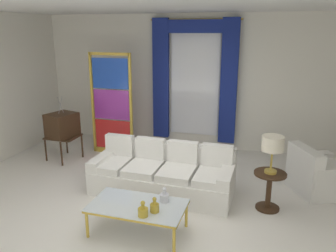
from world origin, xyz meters
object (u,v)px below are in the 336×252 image
at_px(bottle_crystal_tall, 164,197).
at_px(peacock_figurine, 123,150).
at_px(coffee_table, 138,207).
at_px(round_side_table, 269,187).
at_px(vintage_tv, 62,126).
at_px(armchair_white, 317,176).
at_px(stained_glass_divider, 112,107).
at_px(couch_white_long, 163,174).
at_px(bottle_amber_squat, 155,207).
at_px(table_lamp_brass, 273,145).
at_px(bottle_blue_decanter, 143,211).

relative_size(bottle_crystal_tall, peacock_figurine, 0.35).
height_order(coffee_table, round_side_table, round_side_table).
distance_m(vintage_tv, armchair_white, 4.95).
xyz_separation_m(coffee_table, round_side_table, (1.67, 1.15, -0.02)).
distance_m(stained_glass_divider, peacock_figurine, 0.97).
relative_size(bottle_crystal_tall, armchair_white, 0.19).
xyz_separation_m(couch_white_long, vintage_tv, (-2.45, 0.80, 0.42)).
bearing_deg(armchair_white, bottle_amber_squat, -136.04).
xyz_separation_m(vintage_tv, table_lamp_brass, (4.16, -0.91, 0.30)).
distance_m(bottle_amber_squat, stained_glass_divider, 3.46).
xyz_separation_m(bottle_crystal_tall, vintage_tv, (-2.81, 1.88, 0.25)).
xyz_separation_m(stained_glass_divider, peacock_figurine, (0.37, -0.32, -0.84)).
relative_size(stained_glass_divider, round_side_table, 3.70).
height_order(bottle_blue_decanter, table_lamp_brass, table_lamp_brass).
bearing_deg(round_side_table, coffee_table, -145.32).
xyz_separation_m(couch_white_long, armchair_white, (2.47, 0.70, -0.02)).
height_order(couch_white_long, bottle_amber_squat, couch_white_long).
relative_size(bottle_blue_decanter, table_lamp_brass, 0.37).
distance_m(bottle_blue_decanter, bottle_crystal_tall, 0.46).
xyz_separation_m(bottle_crystal_tall, stained_glass_divider, (-1.98, 2.51, 0.58)).
height_order(bottle_crystal_tall, bottle_amber_squat, bottle_crystal_tall).
height_order(couch_white_long, peacock_figurine, couch_white_long).
relative_size(coffee_table, round_side_table, 2.13).
bearing_deg(peacock_figurine, vintage_tv, -165.63).
relative_size(bottle_blue_decanter, vintage_tv, 0.16).
bearing_deg(stained_glass_divider, table_lamp_brass, -24.86).
bearing_deg(armchair_white, stained_glass_divider, 169.92).
distance_m(couch_white_long, bottle_crystal_tall, 1.15).
relative_size(couch_white_long, stained_glass_divider, 1.07).
relative_size(armchair_white, round_side_table, 1.84).
bearing_deg(table_lamp_brass, bottle_blue_decanter, -136.77).
distance_m(bottle_crystal_tall, stained_glass_divider, 3.25).
xyz_separation_m(bottle_crystal_tall, armchair_white, (2.11, 1.78, -0.19)).
distance_m(couch_white_long, stained_glass_divider, 2.29).
relative_size(bottle_blue_decanter, bottle_crystal_tall, 1.01).
height_order(bottle_blue_decanter, armchair_white, armchair_white).
height_order(bottle_crystal_tall, stained_glass_divider, stained_glass_divider).
height_order(coffee_table, bottle_crystal_tall, bottle_crystal_tall).
relative_size(coffee_table, armchair_white, 1.15).
bearing_deg(bottle_amber_squat, stained_glass_divider, 124.70).
distance_m(round_side_table, table_lamp_brass, 0.67).
xyz_separation_m(coffee_table, bottle_crystal_tall, (0.31, 0.19, 0.10)).
distance_m(bottle_amber_squat, table_lamp_brass, 1.95).
distance_m(vintage_tv, peacock_figurine, 1.34).
relative_size(bottle_crystal_tall, bottle_amber_squat, 1.01).
bearing_deg(armchair_white, couch_white_long, -164.10).
bearing_deg(coffee_table, vintage_tv, 140.46).
distance_m(bottle_blue_decanter, bottle_amber_squat, 0.17).
bearing_deg(vintage_tv, table_lamp_brass, -12.32).
bearing_deg(coffee_table, couch_white_long, 91.97).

